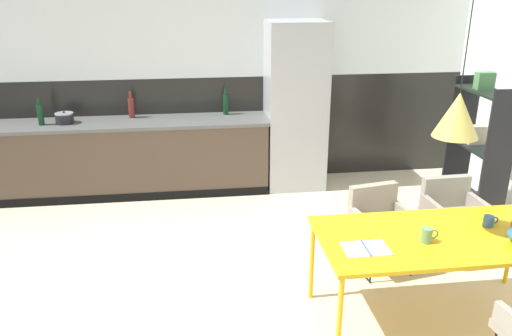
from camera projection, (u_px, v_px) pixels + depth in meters
name	position (u px, v px, depth m)	size (l,w,h in m)	color
ground_plane	(265.00, 331.00, 3.81)	(8.51, 8.51, 0.00)	beige
back_wall_splashback_dark	(229.00, 128.00, 6.57)	(6.28, 0.12, 1.33)	black
back_wall_panel_upper	(227.00, 21.00, 6.11)	(6.28, 0.12, 1.33)	white
kitchen_counter	(125.00, 157.00, 6.16)	(3.43, 0.63, 0.90)	#4F3F31
refrigerator_column	(295.00, 107.00, 6.21)	(0.70, 0.60, 2.02)	#ADAFB2
dining_table	(441.00, 240.00, 3.73)	(1.80, 0.87, 0.72)	gold
armchair_near_window	(379.00, 217.00, 4.55)	(0.56, 0.55, 0.74)	gray
armchair_corner_seat	(451.00, 207.00, 4.69)	(0.51, 0.49, 0.75)	gray
open_book	(366.00, 249.00, 3.51)	(0.31, 0.22, 0.02)	white
mug_short_terracotta	(489.00, 221.00, 3.83)	(0.12, 0.08, 0.08)	#335B93
mug_tall_blue	(427.00, 235.00, 3.59)	(0.13, 0.08, 0.11)	#5B8456
cooking_pot	(65.00, 118.00, 5.90)	(0.21, 0.21, 0.15)	black
bottle_spice_small	(226.00, 104.00, 6.27)	(0.06, 0.06, 0.33)	#0F3319
bottle_wine_green	(131.00, 107.00, 6.12)	(0.07, 0.07, 0.32)	maroon
bottle_oil_tall	(40.00, 114.00, 5.82)	(0.07, 0.07, 0.31)	#0F3319
open_shelf_unit	(478.00, 148.00, 5.32)	(0.30, 0.77, 1.59)	black
pendant_lamp_over_table_near	(457.00, 115.00, 3.42)	(0.31, 0.31, 1.15)	black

